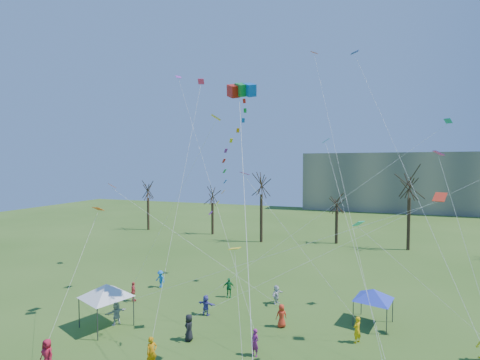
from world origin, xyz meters
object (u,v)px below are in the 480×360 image
(big_box_kite, at_px, (233,159))
(canopy_tent_white, at_px, (106,290))
(canopy_tent_blue, at_px, (373,294))
(distant_building, at_px, (424,182))

(big_box_kite, distance_m, canopy_tent_white, 13.74)
(canopy_tent_blue, bearing_deg, big_box_kite, -144.08)
(canopy_tent_white, bearing_deg, distant_building, 66.17)
(big_box_kite, distance_m, canopy_tent_blue, 14.83)
(canopy_tent_white, height_order, canopy_tent_blue, canopy_tent_white)
(canopy_tent_white, bearing_deg, canopy_tent_blue, 20.25)
(distant_building, relative_size, canopy_tent_white, 15.12)
(big_box_kite, relative_size, canopy_tent_blue, 5.38)
(big_box_kite, height_order, canopy_tent_blue, big_box_kite)
(distant_building, distance_m, big_box_kite, 80.23)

